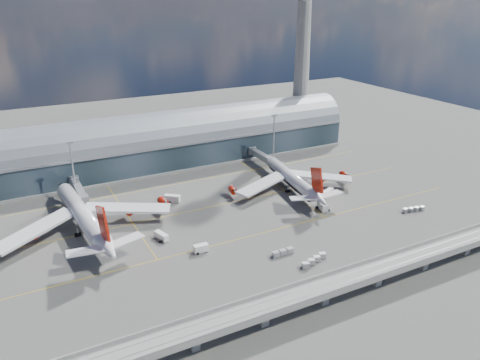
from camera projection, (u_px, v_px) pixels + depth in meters
name	position (u px, v px, depth m)	size (l,w,h in m)	color
ground	(237.00, 225.00, 180.06)	(500.00, 500.00, 0.00)	#474744
taxi_lines	(213.00, 204.00, 198.23)	(200.00, 80.12, 0.01)	gold
terminal	(167.00, 143.00, 239.96)	(200.00, 30.00, 28.00)	#1E2C33
control_tower	(303.00, 52.00, 265.53)	(19.00, 19.00, 103.00)	gray
guideway	(325.00, 288.00, 132.85)	(220.00, 8.50, 7.20)	gray
floodlight_mast_left	(73.00, 169.00, 198.73)	(3.00, 0.70, 25.70)	gray
floodlight_mast_right	(274.00, 137.00, 241.67)	(3.00, 0.70, 25.70)	gray
airliner_left	(84.00, 217.00, 172.81)	(68.42, 71.92, 21.90)	white
airliner_right	(292.00, 179.00, 210.78)	(58.63, 61.33, 19.48)	white
jet_bridge_left	(78.00, 188.00, 200.66)	(4.40, 28.00, 7.25)	gray
jet_bridge_right	(264.00, 157.00, 238.28)	(4.40, 32.00, 7.25)	gray
service_truck_0	(161.00, 236.00, 169.27)	(3.85, 6.74, 2.66)	silver
service_truck_1	(201.00, 248.00, 160.88)	(5.12, 2.68, 2.92)	silver
service_truck_2	(328.00, 193.00, 206.05)	(7.43, 4.80, 2.61)	silver
service_truck_3	(323.00, 206.00, 192.22)	(3.98, 6.82, 3.10)	silver
service_truck_4	(302.00, 182.00, 217.49)	(2.71, 5.16, 2.93)	silver
service_truck_5	(172.00, 199.00, 199.45)	(6.77, 5.93, 3.17)	silver
cargo_train_0	(283.00, 252.00, 159.40)	(8.37, 1.80, 1.87)	gray
cargo_train_1	(314.00, 260.00, 154.58)	(11.59, 4.86, 1.92)	gray
cargo_train_2	(414.00, 209.00, 191.17)	(10.35, 3.82, 1.71)	gray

